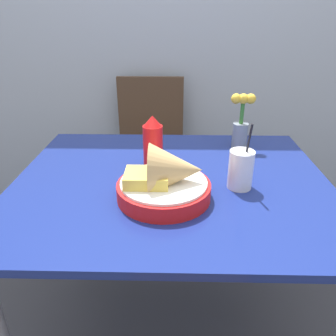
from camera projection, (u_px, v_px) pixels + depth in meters
name	position (u px, v px, depth m)	size (l,w,h in m)	color
ground_plane	(171.00, 331.00, 1.44)	(12.00, 12.00, 0.00)	#38383D
wall_window	(175.00, 5.00, 1.88)	(7.00, 0.06, 2.60)	#9EA8B7
dining_table	(171.00, 205.00, 1.16)	(1.06, 0.88, 0.75)	navy
chair_far_window	(150.00, 141.00, 2.01)	(0.40, 0.40, 0.92)	#473323
food_basket	(168.00, 180.00, 0.98)	(0.29, 0.29, 0.17)	red
ketchup_bottle	(153.00, 143.00, 1.15)	(0.07, 0.07, 0.20)	red
drink_cup	(241.00, 171.00, 1.04)	(0.08, 0.08, 0.23)	silver
flower_vase	(241.00, 123.00, 1.33)	(0.10, 0.06, 0.23)	gray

